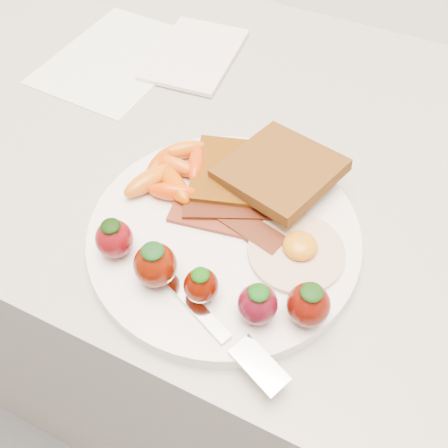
% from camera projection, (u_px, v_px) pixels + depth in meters
% --- Properties ---
extents(counter, '(2.00, 0.60, 0.90)m').
position_uv_depth(counter, '(258.00, 320.00, 0.94)').
color(counter, gray).
rests_on(counter, ground).
extents(plate, '(0.27, 0.27, 0.02)m').
position_uv_depth(plate, '(224.00, 235.00, 0.50)').
color(plate, white).
rests_on(plate, counter).
extents(toast_lower, '(0.12, 0.12, 0.01)m').
position_uv_depth(toast_lower, '(237.00, 174.00, 0.53)').
color(toast_lower, '#492904').
rests_on(toast_lower, plate).
extents(toast_upper, '(0.13, 0.13, 0.02)m').
position_uv_depth(toast_upper, '(280.00, 170.00, 0.51)').
color(toast_upper, '#45200C').
rests_on(toast_upper, toast_lower).
extents(fried_egg, '(0.11, 0.11, 0.02)m').
position_uv_depth(fried_egg, '(297.00, 250.00, 0.47)').
color(fried_egg, beige).
rests_on(fried_egg, plate).
extents(bacon_strips, '(0.12, 0.07, 0.01)m').
position_uv_depth(bacon_strips, '(231.00, 217.00, 0.50)').
color(bacon_strips, '#4D1306').
rests_on(bacon_strips, plate).
extents(baby_carrots, '(0.08, 0.11, 0.02)m').
position_uv_depth(baby_carrots, '(172.00, 172.00, 0.52)').
color(baby_carrots, '#D85511').
rests_on(baby_carrots, plate).
extents(strawberries, '(0.22, 0.06, 0.05)m').
position_uv_depth(strawberries, '(205.00, 278.00, 0.43)').
color(strawberries, '#64090E').
rests_on(strawberries, plate).
extents(fork, '(0.18, 0.08, 0.00)m').
position_uv_depth(fork, '(215.00, 323.00, 0.43)').
color(fork, silver).
rests_on(fork, plate).
extents(paper_sheet, '(0.17, 0.22, 0.00)m').
position_uv_depth(paper_sheet, '(117.00, 58.00, 0.69)').
color(paper_sheet, white).
rests_on(paper_sheet, counter).
extents(notepad, '(0.12, 0.17, 0.01)m').
position_uv_depth(notepad, '(195.00, 54.00, 0.69)').
color(notepad, white).
rests_on(notepad, paper_sheet).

